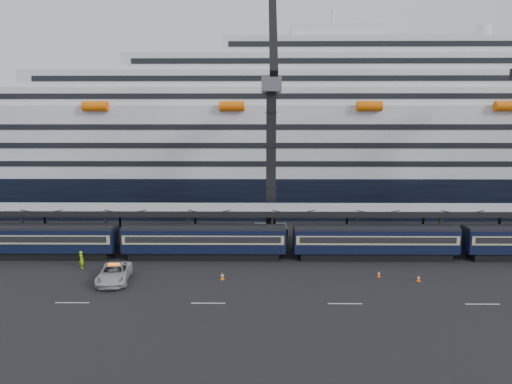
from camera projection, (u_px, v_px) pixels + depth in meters
ground at (483, 288)px, 43.70m from camera, size 260.00×260.00×0.00m
train at (403, 241)px, 53.35m from camera, size 133.05×3.00×4.05m
canopy at (432, 209)px, 56.85m from camera, size 130.00×6.25×5.53m
cruise_ship at (366, 144)px, 87.58m from camera, size 214.09×28.84×34.00m
crane_dark_near at (271, 154)px, 60.67m from camera, size 4.50×17.75×35.08m
pickup_truck at (114, 273)px, 45.49m from camera, size 3.70×6.59×1.74m
worker at (81, 260)px, 49.90m from camera, size 0.83×0.82×1.94m
traffic_cone_b at (222, 276)px, 46.25m from camera, size 0.40×0.40×0.81m
traffic_cone_c at (379, 274)px, 47.08m from camera, size 0.35×0.35×0.69m
traffic_cone_d at (419, 278)px, 45.69m from camera, size 0.36×0.36×0.72m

